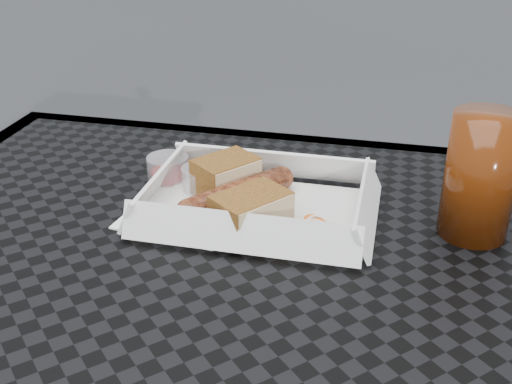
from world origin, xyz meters
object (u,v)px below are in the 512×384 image
drink_glass (480,176)px  patio_table (204,365)px  food_tray (258,211)px  bratwurst (237,194)px

drink_glass → patio_table: bearing=-144.2°
food_tray → drink_glass: drink_glass is taller
bratwurst → drink_glass: drink_glass is taller
patio_table → drink_glass: 0.33m
patio_table → bratwurst: size_ratio=6.16×
food_tray → bratwurst: (-0.02, 0.00, 0.02)m
patio_table → drink_glass: drink_glass is taller
patio_table → drink_glass: (0.24, 0.17, 0.14)m
bratwurst → patio_table: bearing=-86.5°
food_tray → patio_table: bearing=-94.7°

